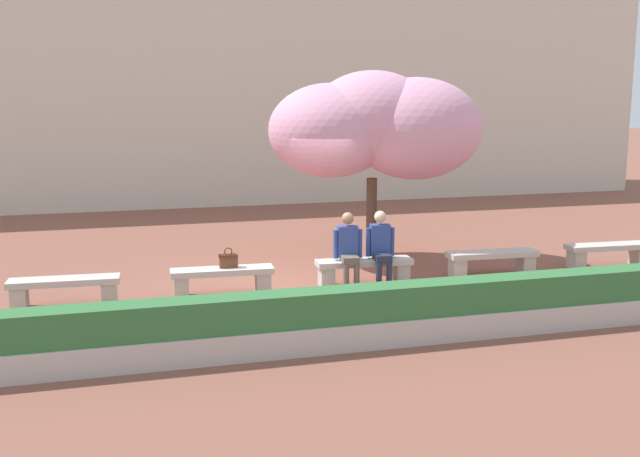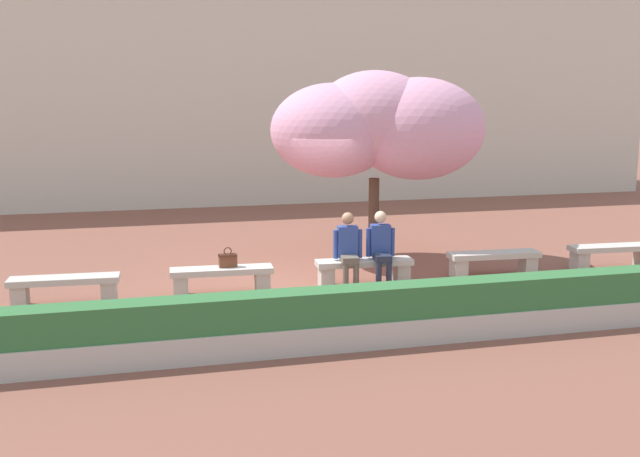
{
  "view_description": "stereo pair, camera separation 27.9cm",
  "coord_description": "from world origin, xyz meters",
  "px_view_note": "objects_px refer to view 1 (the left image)",
  "views": [
    {
      "loc": [
        -2.97,
        -12.08,
        3.31
      ],
      "look_at": [
        0.5,
        0.2,
        1.0
      ],
      "focal_mm": 42.0,
      "sensor_mm": 36.0,
      "label": 1
    },
    {
      "loc": [
        -2.7,
        -12.16,
        3.31
      ],
      "look_at": [
        0.5,
        0.2,
        1.0
      ],
      "focal_mm": 42.0,
      "sensor_mm": 36.0,
      "label": 2
    }
  ],
  "objects_px": {
    "stone_bench_center": "(222,277)",
    "person_seated_left": "(348,247)",
    "stone_bench_near_west": "(64,287)",
    "person_seated_right": "(381,245)",
    "stone_bench_far_east": "(608,252)",
    "handbag": "(228,260)",
    "stone_bench_near_east": "(364,268)",
    "stone_bench_east_end": "(492,259)",
    "cherry_tree_main": "(375,126)"
  },
  "relations": [
    {
      "from": "stone_bench_near_west",
      "to": "stone_bench_far_east",
      "type": "bearing_deg",
      "value": -0.0
    },
    {
      "from": "person_seated_right",
      "to": "handbag",
      "type": "height_order",
      "value": "person_seated_right"
    },
    {
      "from": "cherry_tree_main",
      "to": "person_seated_left",
      "type": "bearing_deg",
      "value": -121.47
    },
    {
      "from": "stone_bench_near_east",
      "to": "person_seated_right",
      "type": "bearing_deg",
      "value": -10.39
    },
    {
      "from": "stone_bench_east_end",
      "to": "stone_bench_center",
      "type": "bearing_deg",
      "value": 180.0
    },
    {
      "from": "handbag",
      "to": "stone_bench_east_end",
      "type": "bearing_deg",
      "value": -0.34
    },
    {
      "from": "cherry_tree_main",
      "to": "stone_bench_far_east",
      "type": "bearing_deg",
      "value": -23.35
    },
    {
      "from": "stone_bench_east_end",
      "to": "stone_bench_far_east",
      "type": "height_order",
      "value": "same"
    },
    {
      "from": "cherry_tree_main",
      "to": "handbag",
      "type": "bearing_deg",
      "value": -151.12
    },
    {
      "from": "stone_bench_east_end",
      "to": "cherry_tree_main",
      "type": "height_order",
      "value": "cherry_tree_main"
    },
    {
      "from": "stone_bench_east_end",
      "to": "person_seated_left",
      "type": "xyz_separation_m",
      "value": [
        -2.8,
        -0.05,
        0.4
      ]
    },
    {
      "from": "person_seated_left",
      "to": "handbag",
      "type": "relative_size",
      "value": 3.81
    },
    {
      "from": "person_seated_right",
      "to": "person_seated_left",
      "type": "bearing_deg",
      "value": -179.98
    },
    {
      "from": "stone_bench_near_east",
      "to": "person_seated_left",
      "type": "height_order",
      "value": "person_seated_left"
    },
    {
      "from": "stone_bench_near_west",
      "to": "stone_bench_near_east",
      "type": "bearing_deg",
      "value": -0.0
    },
    {
      "from": "stone_bench_far_east",
      "to": "stone_bench_east_end",
      "type": "bearing_deg",
      "value": 180.0
    },
    {
      "from": "cherry_tree_main",
      "to": "stone_bench_near_east",
      "type": "bearing_deg",
      "value": -114.63
    },
    {
      "from": "stone_bench_far_east",
      "to": "person_seated_right",
      "type": "height_order",
      "value": "person_seated_right"
    },
    {
      "from": "stone_bench_center",
      "to": "stone_bench_far_east",
      "type": "height_order",
      "value": "same"
    },
    {
      "from": "stone_bench_near_east",
      "to": "stone_bench_far_east",
      "type": "height_order",
      "value": "same"
    },
    {
      "from": "stone_bench_near_west",
      "to": "stone_bench_east_end",
      "type": "relative_size",
      "value": 1.0
    },
    {
      "from": "stone_bench_center",
      "to": "stone_bench_far_east",
      "type": "relative_size",
      "value": 1.0
    },
    {
      "from": "stone_bench_far_east",
      "to": "person_seated_left",
      "type": "relative_size",
      "value": 1.33
    },
    {
      "from": "stone_bench_far_east",
      "to": "cherry_tree_main",
      "type": "relative_size",
      "value": 0.41
    },
    {
      "from": "stone_bench_center",
      "to": "person_seated_left",
      "type": "xyz_separation_m",
      "value": [
        2.19,
        -0.05,
        0.4
      ]
    },
    {
      "from": "stone_bench_near_east",
      "to": "handbag",
      "type": "xyz_separation_m",
      "value": [
        -2.38,
        0.03,
        0.28
      ]
    },
    {
      "from": "stone_bench_near_west",
      "to": "stone_bench_center",
      "type": "height_order",
      "value": "same"
    },
    {
      "from": "stone_bench_center",
      "to": "stone_bench_east_end",
      "type": "xyz_separation_m",
      "value": [
        4.99,
        0.0,
        0.0
      ]
    },
    {
      "from": "stone_bench_near_east",
      "to": "cherry_tree_main",
      "type": "distance_m",
      "value": 3.09
    },
    {
      "from": "person_seated_left",
      "to": "stone_bench_east_end",
      "type": "bearing_deg",
      "value": 1.08
    },
    {
      "from": "stone_bench_east_end",
      "to": "stone_bench_far_east",
      "type": "xyz_separation_m",
      "value": [
        2.5,
        0.0,
        0.0
      ]
    },
    {
      "from": "stone_bench_near_west",
      "to": "stone_bench_east_end",
      "type": "bearing_deg",
      "value": -0.0
    },
    {
      "from": "stone_bench_near_east",
      "to": "cherry_tree_main",
      "type": "bearing_deg",
      "value": 65.37
    },
    {
      "from": "stone_bench_east_end",
      "to": "stone_bench_near_east",
      "type": "bearing_deg",
      "value": 180.0
    },
    {
      "from": "person_seated_left",
      "to": "cherry_tree_main",
      "type": "relative_size",
      "value": 0.31
    },
    {
      "from": "stone_bench_far_east",
      "to": "person_seated_left",
      "type": "height_order",
      "value": "person_seated_left"
    },
    {
      "from": "stone_bench_center",
      "to": "handbag",
      "type": "distance_m",
      "value": 0.3
    },
    {
      "from": "stone_bench_near_west",
      "to": "person_seated_left",
      "type": "relative_size",
      "value": 1.33
    },
    {
      "from": "stone_bench_center",
      "to": "person_seated_left",
      "type": "distance_m",
      "value": 2.22
    },
    {
      "from": "stone_bench_near_west",
      "to": "handbag",
      "type": "height_order",
      "value": "handbag"
    },
    {
      "from": "stone_bench_center",
      "to": "cherry_tree_main",
      "type": "xyz_separation_m",
      "value": [
        3.32,
        1.8,
        2.37
      ]
    },
    {
      "from": "handbag",
      "to": "person_seated_right",
      "type": "bearing_deg",
      "value": -1.76
    },
    {
      "from": "handbag",
      "to": "stone_bench_center",
      "type": "bearing_deg",
      "value": -165.42
    },
    {
      "from": "handbag",
      "to": "cherry_tree_main",
      "type": "bearing_deg",
      "value": 28.88
    },
    {
      "from": "stone_bench_east_end",
      "to": "cherry_tree_main",
      "type": "relative_size",
      "value": 0.41
    },
    {
      "from": "stone_bench_near_west",
      "to": "person_seated_left",
      "type": "height_order",
      "value": "person_seated_left"
    },
    {
      "from": "person_seated_left",
      "to": "handbag",
      "type": "distance_m",
      "value": 2.08
    },
    {
      "from": "stone_bench_near_west",
      "to": "person_seated_right",
      "type": "height_order",
      "value": "person_seated_right"
    },
    {
      "from": "stone_bench_near_east",
      "to": "stone_bench_far_east",
      "type": "relative_size",
      "value": 1.0
    },
    {
      "from": "stone_bench_east_end",
      "to": "stone_bench_near_west",
      "type": "bearing_deg",
      "value": 180.0
    }
  ]
}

